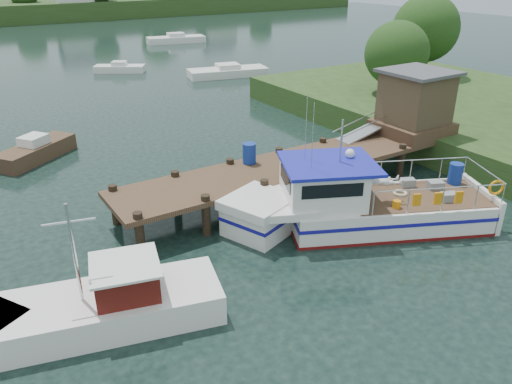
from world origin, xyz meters
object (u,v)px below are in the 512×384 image
lobster_boat (355,205)px  moored_far (176,39)px  work_boat (99,306)px  moored_b (120,68)px  dock (376,125)px  moored_rowboat (36,151)px  moored_c (228,72)px

lobster_boat → moored_far: size_ratio=1.38×
work_boat → moored_far: bearing=78.1°
moored_far → moored_b: 17.94m
dock → moored_b: bearing=95.0°
dock → moored_far: (9.10, 42.67, -1.81)m
moored_rowboat → moored_far: 39.47m
moored_rowboat → moored_c: bearing=28.0°
lobster_boat → work_boat: (-9.68, -0.45, -0.31)m
moored_c → moored_far: bearing=100.9°
moored_far → moored_b: moored_far is taller
lobster_boat → work_boat: lobster_boat is taller
moored_b → moored_c: 9.95m
dock → moored_c: 22.88m
moored_far → moored_c: (-4.31, -20.37, -0.04)m
moored_c → moored_b: bearing=160.3°
work_boat → moored_c: work_boat is taller
dock → moored_c: bearing=77.9°
moored_far → moored_c: moored_far is taller
work_boat → moored_b: (11.70, 33.18, -0.24)m
dock → moored_rowboat: bearing=142.6°
work_boat → moored_b: work_boat is taller
moored_rowboat → moored_c: size_ratio=0.61×
moored_far → moored_b: size_ratio=1.60×
work_boat → moored_rowboat: work_boat is taller
work_boat → dock: bearing=30.8°
dock → work_boat: 14.93m
dock → work_boat: bearing=-163.7°
work_boat → moored_c: 32.59m
lobster_boat → moored_rowboat: bearing=146.7°
moored_rowboat → moored_b: size_ratio=0.96×
moored_c → work_boat: bearing=-102.8°
work_boat → moored_rowboat: (1.03, 14.27, -0.13)m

